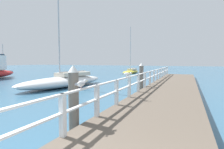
# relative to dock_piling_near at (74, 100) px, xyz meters

# --- Properties ---
(pier_deck) EXTENTS (3.12, 23.62, 0.37)m
(pier_deck) POSITION_rel_dock_piling_near_xyz_m (1.86, 8.49, -0.78)
(pier_deck) COLOR brown
(pier_deck) RESTS_ON ground_plane
(pier_railing) EXTENTS (0.12, 22.14, 0.95)m
(pier_railing) POSITION_rel_dock_piling_near_xyz_m (0.38, 8.49, -0.00)
(pier_railing) COLOR white
(pier_railing) RESTS_ON pier_deck
(dock_piling_near) EXTENTS (0.29, 0.29, 1.91)m
(dock_piling_near) POSITION_rel_dock_piling_near_xyz_m (0.00, 0.00, 0.00)
(dock_piling_near) COLOR #6B6056
(dock_piling_near) RESTS_ON ground_plane
(dock_piling_far) EXTENTS (0.29, 0.29, 1.91)m
(dock_piling_far) POSITION_rel_dock_piling_near_xyz_m (0.00, 7.55, 0.00)
(dock_piling_far) COLOR #6B6056
(dock_piling_far) RESTS_ON ground_plane
(seagull_foreground) EXTENTS (0.19, 0.48, 0.21)m
(seagull_foreground) POSITION_rel_dock_piling_near_xyz_m (0.38, -0.20, 0.49)
(seagull_foreground) COLOR white
(seagull_foreground) RESTS_ON pier_railing
(seagull_background) EXTENTS (0.48, 0.19, 0.21)m
(seagull_background) POSITION_rel_dock_piling_near_xyz_m (0.39, 3.43, 0.49)
(seagull_background) COLOR white
(seagull_background) RESTS_ON pier_railing
(boat_1) EXTENTS (3.87, 8.15, 8.22)m
(boat_1) POSITION_rel_dock_piling_near_xyz_m (-6.05, 7.37, -0.49)
(boat_1) COLOR white
(boat_1) RESTS_ON ground_plane
(boat_2) EXTENTS (2.01, 5.90, 7.66)m
(boat_2) POSITION_rel_dock_piling_near_xyz_m (-6.11, 25.05, -0.63)
(boat_2) COLOR gold
(boat_2) RESTS_ON ground_plane
(boat_4) EXTENTS (1.47, 4.20, 4.84)m
(boat_4) POSITION_rel_dock_piling_near_xyz_m (-25.80, 16.32, -0.64)
(boat_4) COLOR #4C4C51
(boat_4) RESTS_ON ground_plane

